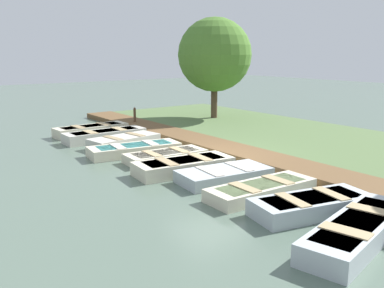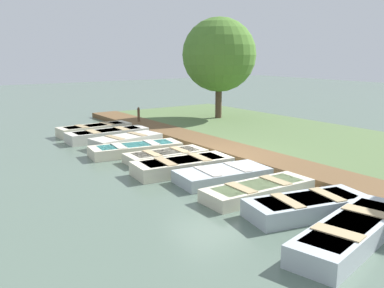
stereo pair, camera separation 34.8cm
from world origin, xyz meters
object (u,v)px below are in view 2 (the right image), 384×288
at_px(mooring_post_near, 139,117).
at_px(park_tree_far_left, 219,55).
at_px(rowboat_7, 258,190).
at_px(rowboat_1, 108,135).
at_px(rowboat_6, 223,175).
at_px(rowboat_9, 352,231).
at_px(rowboat_8, 307,206).
at_px(rowboat_0, 95,129).
at_px(rowboat_5, 183,166).
at_px(rowboat_2, 126,141).
at_px(rowboat_3, 136,149).
at_px(rowboat_4, 166,156).

bearing_deg(mooring_post_near, park_tree_far_left, 168.40).
height_order(rowboat_7, park_tree_far_left, park_tree_far_left).
distance_m(rowboat_1, rowboat_7, 8.79).
distance_m(rowboat_6, rowboat_9, 4.53).
distance_m(rowboat_1, rowboat_8, 10.32).
relative_size(rowboat_7, park_tree_far_left, 0.57).
bearing_deg(rowboat_8, rowboat_7, -75.81).
bearing_deg(rowboat_0, rowboat_8, 87.60).
bearing_deg(rowboat_5, rowboat_2, -87.45).
distance_m(rowboat_3, rowboat_8, 7.41).
xyz_separation_m(rowboat_3, park_tree_far_left, (-7.10, -4.27, 3.24)).
bearing_deg(rowboat_8, park_tree_far_left, -107.24).
bearing_deg(park_tree_far_left, rowboat_4, 40.31).
distance_m(rowboat_6, park_tree_far_left, 11.31).
relative_size(rowboat_4, rowboat_9, 0.75).
xyz_separation_m(rowboat_8, mooring_post_near, (-2.38, -12.54, 0.27)).
distance_m(rowboat_3, rowboat_5, 2.95).
height_order(rowboat_2, rowboat_8, rowboat_2).
relative_size(rowboat_1, park_tree_far_left, 0.63).
bearing_deg(rowboat_0, rowboat_7, 87.47).
bearing_deg(rowboat_3, mooring_post_near, -110.94).
xyz_separation_m(rowboat_2, park_tree_far_left, (-6.77, -2.85, 3.22)).
relative_size(rowboat_4, rowboat_7, 0.92).
height_order(rowboat_5, mooring_post_near, mooring_post_near).
bearing_deg(rowboat_1, mooring_post_near, -139.85).
bearing_deg(rowboat_5, rowboat_6, 113.41).
distance_m(rowboat_5, rowboat_6, 1.44).
xyz_separation_m(rowboat_0, rowboat_5, (0.21, 7.39, -0.00)).
xyz_separation_m(rowboat_1, rowboat_7, (-0.19, 8.79, -0.05)).
bearing_deg(rowboat_7, rowboat_6, -91.57).
relative_size(mooring_post_near, park_tree_far_left, 0.18).
bearing_deg(rowboat_7, rowboat_8, 93.43).
xyz_separation_m(rowboat_5, park_tree_far_left, (-7.03, -7.21, 3.22)).
bearing_deg(rowboat_4, rowboat_5, 80.97).
bearing_deg(park_tree_far_left, rowboat_1, 11.09).
height_order(rowboat_2, rowboat_3, rowboat_2).
bearing_deg(park_tree_far_left, rowboat_6, 52.45).
bearing_deg(rowboat_9, mooring_post_near, -114.67).
bearing_deg(rowboat_4, rowboat_9, 90.72).
bearing_deg(rowboat_3, rowboat_7, 101.91).
xyz_separation_m(rowboat_6, park_tree_far_left, (-6.60, -8.59, 3.25)).
relative_size(rowboat_7, rowboat_8, 1.02).
xyz_separation_m(rowboat_2, rowboat_6, (-0.17, 5.74, -0.03)).
bearing_deg(rowboat_5, rowboat_0, -85.61).
xyz_separation_m(rowboat_2, mooring_post_near, (-2.51, -3.72, 0.27)).
bearing_deg(rowboat_0, rowboat_1, 84.61).
height_order(rowboat_6, rowboat_8, rowboat_8).
bearing_deg(rowboat_4, park_tree_far_left, -136.12).
bearing_deg(rowboat_4, rowboat_3, -70.16).
height_order(rowboat_0, rowboat_6, rowboat_0).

